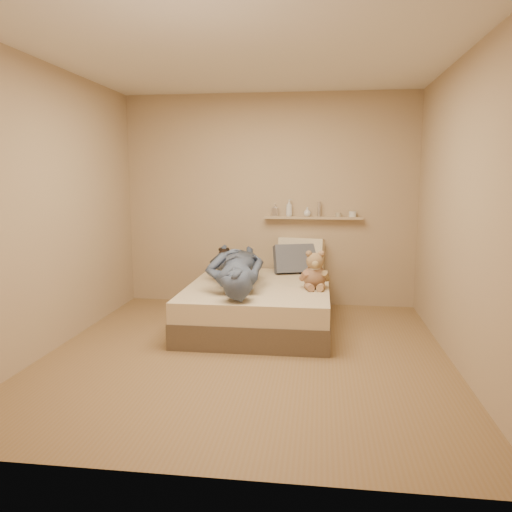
# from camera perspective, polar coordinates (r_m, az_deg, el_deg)

# --- Properties ---
(room) EXTENTS (3.80, 3.80, 3.80)m
(room) POSITION_cam_1_polar(r_m,az_deg,el_deg) (4.35, -1.11, 5.20)
(room) COLOR olive
(room) RESTS_ON ground
(bed) EXTENTS (1.50, 1.90, 0.45)m
(bed) POSITION_cam_1_polar(r_m,az_deg,el_deg) (5.43, 0.38, -5.56)
(bed) COLOR brown
(bed) RESTS_ON floor
(game_console) EXTENTS (0.20, 0.13, 0.06)m
(game_console) POSITION_cam_1_polar(r_m,az_deg,el_deg) (4.86, -2.55, -2.55)
(game_console) COLOR #ADB0B4
(game_console) RESTS_ON bed
(teddy_bear) EXTENTS (0.33, 0.32, 0.40)m
(teddy_bear) POSITION_cam_1_polar(r_m,az_deg,el_deg) (5.17, 6.73, -1.93)
(teddy_bear) COLOR #9C7255
(teddy_bear) RESTS_ON bed
(dark_plush) EXTENTS (0.19, 0.19, 0.30)m
(dark_plush) POSITION_cam_1_polar(r_m,az_deg,el_deg) (6.06, -3.66, -0.62)
(dark_plush) COLOR black
(dark_plush) RESTS_ON bed
(pillow_cream) EXTENTS (0.58, 0.33, 0.42)m
(pillow_cream) POSITION_cam_1_polar(r_m,az_deg,el_deg) (6.13, 5.14, 0.13)
(pillow_cream) COLOR #F5E6C2
(pillow_cream) RESTS_ON bed
(pillow_grey) EXTENTS (0.55, 0.38, 0.37)m
(pillow_grey) POSITION_cam_1_polar(r_m,az_deg,el_deg) (6.00, 4.49, -0.34)
(pillow_grey) COLOR #585A6A
(pillow_grey) RESTS_ON bed
(person) EXTENTS (0.90, 1.78, 0.41)m
(person) POSITION_cam_1_polar(r_m,az_deg,el_deg) (5.28, -2.34, -1.21)
(person) COLOR #495773
(person) RESTS_ON bed
(wall_shelf) EXTENTS (1.20, 0.12, 0.03)m
(wall_shelf) POSITION_cam_1_polar(r_m,az_deg,el_deg) (6.15, 6.54, 4.37)
(wall_shelf) COLOR tan
(wall_shelf) RESTS_ON wall_back
(shelf_bottles) EXTENTS (1.03, 0.10, 0.21)m
(shelf_bottles) POSITION_cam_1_polar(r_m,az_deg,el_deg) (6.15, 5.51, 5.21)
(shelf_bottles) COLOR silver
(shelf_bottles) RESTS_ON wall_shelf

